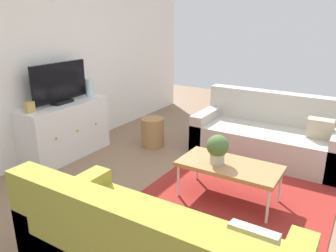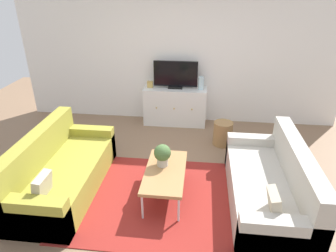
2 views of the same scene
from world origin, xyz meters
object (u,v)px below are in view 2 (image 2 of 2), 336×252
Objects in this scene: flat_screen_tv at (176,75)px; glass_vase at (201,83)px; tv_console at (175,106)px; mantel_clock at (150,84)px; wicker_basket at (223,133)px; couch_right_side at (273,187)px; couch_left_side at (59,173)px; coffee_table at (165,172)px; potted_plant at (162,154)px.

glass_vase is at bearing -2.27° from flat_screen_tv.
mantel_clock reaches higher than tv_console.
tv_console is 4.99× the size of glass_vase.
tv_console is 2.90× the size of wicker_basket.
couch_right_side is at bearing -50.07° from mantel_clock.
wicker_basket is at bearing -41.26° from flat_screen_tv.
flat_screen_tv reaches higher than couch_left_side.
couch_right_side is 1.40m from coffee_table.
flat_screen_tv is at bearing 92.09° from coffee_table.
coffee_table is at bearing -75.84° from mantel_clock.
couch_left_side and couch_right_side have the same top height.
couch_left_side is 14.93× the size of mantel_clock.
coffee_table is (-1.40, 0.03, 0.10)m from couch_right_side.
wicker_basket is at bearing 57.74° from potted_plant.
couch_left_side is 1.00× the size of couch_right_side.
glass_vase is at bearing 78.07° from potted_plant.
potted_plant is 2.39× the size of mantel_clock.
potted_plant is (-1.45, 0.15, 0.30)m from couch_right_side.
couch_right_side is 2.64m from glass_vase.
coffee_table is 2.45m from flat_screen_tv.
glass_vase is at bearing 0.00° from mantel_clock.
glass_vase reaches higher than couch_right_side.
glass_vase is (0.47, 2.22, 0.30)m from potted_plant.
tv_console is at bearing 90.91° from potted_plant.
coffee_table is 2.42× the size of wicker_basket.
couch_right_side reaches higher than coffee_table.
couch_left_side reaches higher than potted_plant.
mantel_clock is at bearing 103.66° from potted_plant.
flat_screen_tv is at bearing 138.74° from wicker_basket.
mantel_clock is (-1.99, 2.37, 0.54)m from couch_right_side.
potted_plant is at bearing -89.10° from flat_screen_tv.
potted_plant is 2.28m from flat_screen_tv.
tv_console is 0.71m from glass_vase.
tv_console is 1.24m from wicker_basket.
flat_screen_tv reaches higher than wicker_basket.
potted_plant is at bearing 6.06° from couch_left_side.
wicker_basket is at bearing -61.78° from glass_vase.
coffee_table is 3.35× the size of potted_plant.
glass_vase is at bearing 112.39° from couch_right_side.
wicker_basket is at bearing -29.05° from mantel_clock.
mantel_clock reaches higher than potted_plant.
tv_console is (-0.09, 2.34, -0.00)m from coffee_table.
couch_left_side is 7.75× the size of glass_vase.
couch_right_side is 1.55× the size of tv_console.
mantel_clock is at bearing 180.00° from glass_vase.
tv_console is 0.64m from flat_screen_tv.
potted_plant is at bearing -89.09° from tv_console.
couch_right_side is 1.49m from potted_plant.
flat_screen_tv is at bearing 90.90° from potted_plant.
coffee_table is at bearing -87.91° from flat_screen_tv.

